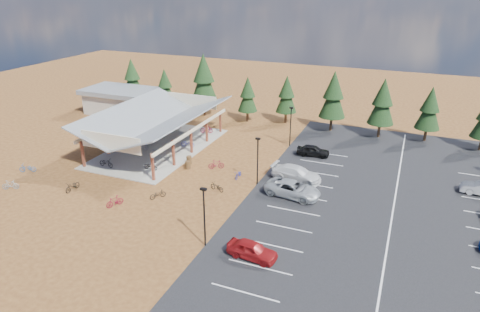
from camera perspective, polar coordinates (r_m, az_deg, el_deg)
ground at (r=44.76m, az=-4.61°, el=-3.73°), size 140.00×140.00×0.00m
asphalt_lot at (r=43.37m, az=19.86°, el=-5.99°), size 27.00×44.00×0.04m
concrete_pad at (r=54.96m, az=-10.67°, el=1.11°), size 10.60×18.60×0.10m
bike_pavilion at (r=53.73m, az=-10.96°, el=4.86°), size 11.65×19.40×4.97m
outbuilding at (r=70.72m, az=-15.65°, el=7.16°), size 11.00×7.00×3.90m
lamp_post_0 at (r=33.49m, az=-4.80°, el=-7.60°), size 0.50×0.25×5.14m
lamp_post_1 at (r=43.37m, az=2.37°, el=-0.24°), size 0.50×0.25×5.14m
lamp_post_2 at (r=54.11m, az=6.77°, el=4.30°), size 0.50×0.25×5.14m
trash_bin_0 at (r=48.32m, az=-6.97°, el=-1.19°), size 0.60×0.60×0.90m
trash_bin_1 at (r=49.65m, az=-6.80°, el=-0.52°), size 0.60×0.60×0.90m
pine_0 at (r=74.24m, az=-14.19°, el=10.19°), size 3.35×3.35×7.81m
pine_1 at (r=70.24m, az=-9.98°, el=9.29°), size 2.88×2.88×6.70m
pine_2 at (r=65.95m, az=-4.85°, el=10.29°), size 4.13×4.13×9.61m
pine_3 at (r=63.32m, az=1.03°, el=8.20°), size 2.89×2.89×6.72m
pine_4 at (r=62.86m, az=6.24°, el=8.17°), size 3.04×3.04×7.07m
pine_5 at (r=60.24m, az=12.35°, el=7.98°), size 3.62×3.62×8.44m
pine_6 at (r=59.39m, az=18.49°, el=6.88°), size 3.45×3.45×8.03m
pine_7 at (r=60.15m, az=23.99°, el=5.83°), size 3.13×3.13×7.30m
bike_0 at (r=50.47m, az=-17.43°, el=-0.87°), size 1.95×0.83×1.00m
bike_1 at (r=54.39m, az=-12.89°, el=1.26°), size 1.55×0.90×0.90m
bike_2 at (r=56.30m, az=-12.84°, el=2.00°), size 1.83×1.03×0.91m
bike_3 at (r=61.95m, az=-8.34°, el=4.25°), size 1.66×0.94×0.96m
bike_4 at (r=48.50m, az=-11.84°, el=-1.30°), size 1.73×0.60×0.91m
bike_5 at (r=51.78m, az=-11.15°, el=0.37°), size 1.73×0.73×1.01m
bike_6 at (r=54.38m, az=-6.97°, el=1.71°), size 1.85×0.67×0.97m
bike_7 at (r=59.14m, az=-4.49°, el=3.57°), size 1.79×0.92×1.04m
bike_8 at (r=46.24m, az=-21.43°, el=-3.76°), size 0.66×1.87×0.98m
bike_9 at (r=49.14m, az=-28.30°, el=-3.41°), size 1.69×1.19×1.00m
bike_10 at (r=52.65m, az=-26.47°, el=-1.45°), size 1.87×1.36×0.94m
bike_11 at (r=41.86m, az=-16.37°, el=-5.81°), size 1.16×1.78×1.04m
bike_12 at (r=42.39m, az=-10.91°, el=-5.02°), size 1.40×1.68×0.86m
bike_14 at (r=45.72m, az=-0.22°, el=-2.49°), size 0.59×1.59×0.83m
bike_15 at (r=47.97m, az=-3.18°, el=-1.12°), size 1.79×1.37×1.08m
bike_16 at (r=43.09m, az=-3.10°, el=-4.12°), size 1.79×1.07×0.89m
car_0 at (r=33.23m, az=1.63°, el=-12.41°), size 4.09×1.97×1.35m
car_2 at (r=42.12m, az=7.06°, el=-4.39°), size 5.74×3.18×1.52m
car_3 at (r=45.41m, az=7.52°, el=-2.33°), size 5.49×2.64×1.54m
car_4 at (r=52.06m, az=9.73°, el=0.72°), size 4.01×1.92×1.32m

